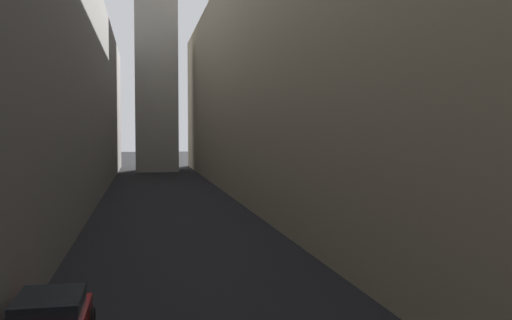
% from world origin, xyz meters
% --- Properties ---
extents(ground_plane, '(264.00, 264.00, 0.00)m').
position_xyz_m(ground_plane, '(0.00, 48.00, 0.00)').
color(ground_plane, black).
extents(building_block_right, '(10.47, 108.00, 20.58)m').
position_xyz_m(building_block_right, '(10.74, 50.00, 10.29)').
color(building_block_right, gray).
rests_on(building_block_right, ground).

